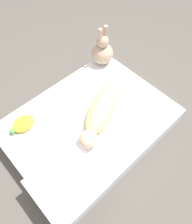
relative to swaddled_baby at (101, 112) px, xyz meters
name	(u,v)px	position (x,y,z in m)	size (l,w,h in m)	color
ground_plane	(90,130)	(0.08, -0.04, -0.23)	(12.00, 12.00, 0.00)	#514C47
bed_mattress	(90,125)	(0.08, -0.04, -0.15)	(1.21, 0.90, 0.16)	white
swaddled_baby	(101,112)	(0.00, 0.00, 0.00)	(0.59, 0.38, 0.14)	#EFDB7F
pillow	(67,185)	(0.51, 0.24, -0.02)	(0.39, 0.38, 0.09)	white
bunny_plush	(102,51)	(-0.43, -0.43, 0.05)	(0.19, 0.19, 0.36)	tan
turtle_plush	(23,124)	(0.47, -0.33, -0.04)	(0.20, 0.13, 0.06)	yellow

